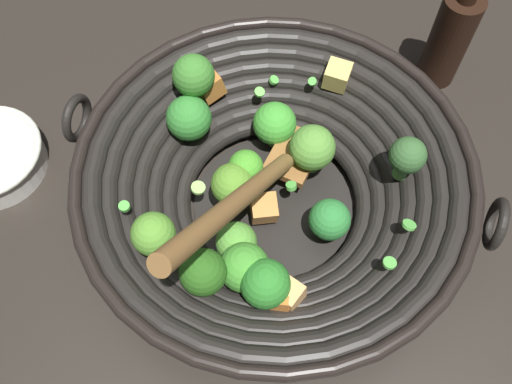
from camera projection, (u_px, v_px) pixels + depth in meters
ground_plane at (273, 208)px, 0.64m from camera, size 4.00×4.00×0.00m
wok at (273, 183)px, 0.59m from camera, size 0.45×0.42×0.25m
soy_sauce_bottle at (450, 37)px, 0.68m from camera, size 0.05×0.05×0.18m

